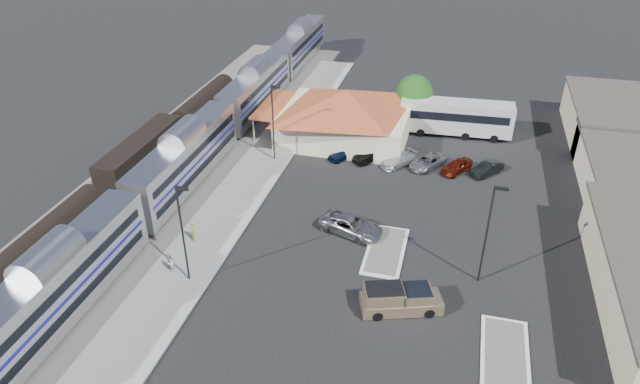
% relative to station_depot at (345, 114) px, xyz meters
% --- Properties ---
extents(ground, '(280.00, 280.00, 0.00)m').
position_rel_station_depot_xyz_m(ground, '(4.56, -24.00, -3.13)').
color(ground, black).
rests_on(ground, ground).
extents(railbed, '(16.00, 100.00, 0.12)m').
position_rel_station_depot_xyz_m(railbed, '(-16.44, -16.00, -3.07)').
color(railbed, '#4C4944').
rests_on(railbed, ground).
extents(platform, '(5.50, 92.00, 0.18)m').
position_rel_station_depot_xyz_m(platform, '(-7.44, -18.00, -3.04)').
color(platform, gray).
rests_on(platform, ground).
extents(passenger_train, '(3.00, 104.00, 5.55)m').
position_rel_station_depot_xyz_m(passenger_train, '(-13.44, -15.61, -0.26)').
color(passenger_train, silver).
rests_on(passenger_train, ground).
extents(freight_cars, '(2.80, 46.00, 4.00)m').
position_rel_station_depot_xyz_m(freight_cars, '(-19.44, -14.26, -1.21)').
color(freight_cars, black).
rests_on(freight_cars, ground).
extents(station_depot, '(18.35, 12.24, 6.20)m').
position_rel_station_depot_xyz_m(station_depot, '(0.00, 0.00, 0.00)').
color(station_depot, '#C2B68D').
rests_on(station_depot, ground).
extents(traffic_island_south, '(3.30, 7.50, 0.21)m').
position_rel_station_depot_xyz_m(traffic_island_south, '(8.56, -22.00, -3.03)').
color(traffic_island_south, silver).
rests_on(traffic_island_south, ground).
extents(traffic_island_north, '(3.30, 7.50, 0.21)m').
position_rel_station_depot_xyz_m(traffic_island_north, '(18.56, -32.00, -3.03)').
color(traffic_island_north, silver).
rests_on(traffic_island_north, ground).
extents(lamp_plat_s, '(1.08, 0.25, 9.00)m').
position_rel_station_depot_xyz_m(lamp_plat_s, '(-6.34, -30.00, 2.21)').
color(lamp_plat_s, black).
rests_on(lamp_plat_s, ground).
extents(lamp_plat_n, '(1.08, 0.25, 9.00)m').
position_rel_station_depot_xyz_m(lamp_plat_n, '(-6.34, -8.00, 2.21)').
color(lamp_plat_n, black).
rests_on(lamp_plat_n, ground).
extents(lamp_lot, '(1.08, 0.25, 9.00)m').
position_rel_station_depot_xyz_m(lamp_lot, '(16.66, -24.00, 2.21)').
color(lamp_lot, black).
rests_on(lamp_lot, ground).
extents(tree_depot, '(4.71, 4.71, 6.63)m').
position_rel_station_depot_xyz_m(tree_depot, '(7.56, 6.00, 0.89)').
color(tree_depot, '#382314').
rests_on(tree_depot, ground).
extents(pickup_truck, '(6.56, 4.14, 2.13)m').
position_rel_station_depot_xyz_m(pickup_truck, '(10.84, -29.08, -2.12)').
color(pickup_truck, '#98805D').
rests_on(pickup_truck, ground).
extents(suv, '(6.57, 4.52, 1.67)m').
position_rel_station_depot_xyz_m(suv, '(5.00, -19.95, -2.30)').
color(suv, '#96989E').
rests_on(suv, ground).
extents(coach_bus, '(13.67, 3.63, 4.34)m').
position_rel_station_depot_xyz_m(coach_bus, '(13.00, 4.20, -0.63)').
color(coach_bus, silver).
rests_on(coach_bus, ground).
extents(person_a, '(0.67, 0.81, 1.90)m').
position_rel_station_depot_xyz_m(person_a, '(-8.43, -24.85, -2.00)').
color(person_a, '#A3BC3A').
rests_on(person_a, platform).
extents(person_b, '(0.75, 0.90, 1.68)m').
position_rel_station_depot_xyz_m(person_b, '(-8.43, -29.44, -2.11)').
color(person_b, silver).
rests_on(person_b, platform).
extents(parked_car_a, '(3.43, 3.93, 1.28)m').
position_rel_station_depot_xyz_m(parked_car_a, '(1.01, -5.59, -2.49)').
color(parked_car_a, '#0B1939').
rests_on(parked_car_a, ground).
extents(parked_car_b, '(3.97, 4.39, 1.45)m').
position_rel_station_depot_xyz_m(parked_car_b, '(4.21, -5.29, -2.41)').
color(parked_car_b, black).
rests_on(parked_car_b, ground).
extents(parked_car_c, '(4.28, 4.73, 1.32)m').
position_rel_station_depot_xyz_m(parked_car_c, '(7.41, -5.59, -2.47)').
color(parked_car_c, silver).
rests_on(parked_car_c, ground).
extents(parked_car_d, '(4.42, 5.19, 1.32)m').
position_rel_station_depot_xyz_m(parked_car_d, '(10.61, -5.29, -2.47)').
color(parked_car_d, gray).
rests_on(parked_car_d, ground).
extents(parked_car_e, '(3.73, 4.42, 1.43)m').
position_rel_station_depot_xyz_m(parked_car_e, '(13.81, -5.59, -2.42)').
color(parked_car_e, maroon).
rests_on(parked_car_e, ground).
extents(parked_car_f, '(3.72, 4.14, 1.37)m').
position_rel_station_depot_xyz_m(parked_car_f, '(17.01, -5.29, -2.45)').
color(parked_car_f, black).
rests_on(parked_car_f, ground).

